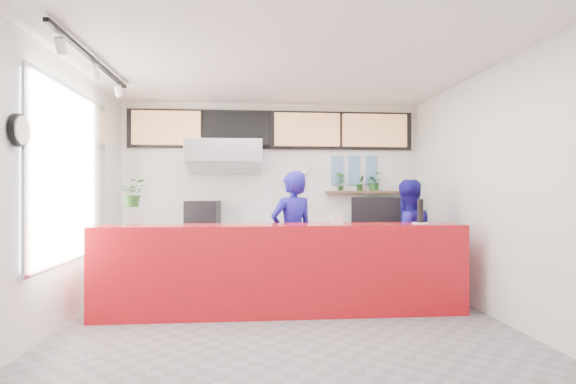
% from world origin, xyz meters
% --- Properties ---
extents(floor, '(5.00, 5.00, 0.00)m').
position_xyz_m(floor, '(0.00, 0.00, 0.00)').
color(floor, slate).
rests_on(floor, ground).
extents(ceiling, '(5.00, 5.00, 0.00)m').
position_xyz_m(ceiling, '(0.00, 0.00, 3.00)').
color(ceiling, silver).
extents(wall_back, '(5.00, 0.00, 5.00)m').
position_xyz_m(wall_back, '(0.00, 2.50, 1.50)').
color(wall_back, white).
rests_on(wall_back, ground).
extents(wall_left, '(0.00, 5.00, 5.00)m').
position_xyz_m(wall_left, '(-2.50, 0.00, 1.50)').
color(wall_left, white).
rests_on(wall_left, ground).
extents(wall_right, '(0.00, 5.00, 5.00)m').
position_xyz_m(wall_right, '(2.50, 0.00, 1.50)').
color(wall_right, white).
rests_on(wall_right, ground).
extents(service_counter, '(4.50, 0.60, 1.10)m').
position_xyz_m(service_counter, '(0.00, 0.40, 0.55)').
color(service_counter, '#B20C15').
rests_on(service_counter, ground).
extents(cream_band, '(5.00, 0.02, 0.80)m').
position_xyz_m(cream_band, '(0.00, 2.49, 2.60)').
color(cream_band, beige).
rests_on(cream_band, wall_back).
extents(prep_bench, '(1.80, 0.60, 0.90)m').
position_xyz_m(prep_bench, '(-0.80, 2.20, 0.45)').
color(prep_bench, '#B2B5BA').
rests_on(prep_bench, ground).
extents(panini_oven, '(0.55, 0.55, 0.46)m').
position_xyz_m(panini_oven, '(-1.14, 2.20, 1.13)').
color(panini_oven, black).
rests_on(panini_oven, prep_bench).
extents(extraction_hood, '(1.20, 0.70, 0.35)m').
position_xyz_m(extraction_hood, '(-0.80, 2.15, 2.15)').
color(extraction_hood, '#B2B5BA').
rests_on(extraction_hood, ceiling).
extents(hood_lip, '(1.20, 0.69, 0.31)m').
position_xyz_m(hood_lip, '(-0.80, 2.15, 1.95)').
color(hood_lip, '#B2B5BA').
rests_on(hood_lip, ceiling).
extents(right_bench, '(1.80, 0.60, 0.90)m').
position_xyz_m(right_bench, '(1.50, 2.20, 0.45)').
color(right_bench, '#B2B5BA').
rests_on(right_bench, ground).
extents(espresso_machine, '(0.92, 0.77, 0.51)m').
position_xyz_m(espresso_machine, '(1.71, 2.20, 1.16)').
color(espresso_machine, black).
rests_on(espresso_machine, right_bench).
extents(espresso_tray, '(0.68, 0.56, 0.05)m').
position_xyz_m(espresso_tray, '(1.71, 2.20, 1.38)').
color(espresso_tray, '#A4A6AB').
rests_on(espresso_tray, espresso_machine).
extents(herb_shelf, '(1.40, 0.18, 0.04)m').
position_xyz_m(herb_shelf, '(1.60, 2.40, 1.50)').
color(herb_shelf, brown).
rests_on(herb_shelf, wall_back).
extents(menu_board_far_left, '(1.10, 0.10, 0.55)m').
position_xyz_m(menu_board_far_left, '(-1.75, 2.38, 2.55)').
color(menu_board_far_left, tan).
rests_on(menu_board_far_left, wall_back).
extents(menu_board_mid_left, '(1.10, 0.10, 0.55)m').
position_xyz_m(menu_board_mid_left, '(-0.59, 2.38, 2.55)').
color(menu_board_mid_left, black).
rests_on(menu_board_mid_left, wall_back).
extents(menu_board_mid_right, '(1.10, 0.10, 0.55)m').
position_xyz_m(menu_board_mid_right, '(0.57, 2.38, 2.55)').
color(menu_board_mid_right, tan).
rests_on(menu_board_mid_right, wall_back).
extents(menu_board_far_right, '(1.10, 0.10, 0.55)m').
position_xyz_m(menu_board_far_right, '(1.73, 2.38, 2.55)').
color(menu_board_far_right, tan).
rests_on(menu_board_far_right, wall_back).
extents(soffit, '(4.80, 0.04, 0.65)m').
position_xyz_m(soffit, '(0.00, 2.46, 2.55)').
color(soffit, black).
rests_on(soffit, wall_back).
extents(window_pane, '(0.04, 2.20, 1.90)m').
position_xyz_m(window_pane, '(-2.47, 0.30, 1.70)').
color(window_pane, silver).
rests_on(window_pane, wall_left).
extents(window_frame, '(0.03, 2.30, 2.00)m').
position_xyz_m(window_frame, '(-2.45, 0.30, 1.70)').
color(window_frame, '#B2B5BA').
rests_on(window_frame, wall_left).
extents(wall_clock_rim, '(0.05, 0.30, 0.30)m').
position_xyz_m(wall_clock_rim, '(-2.46, -0.90, 2.05)').
color(wall_clock_rim, black).
rests_on(wall_clock_rim, wall_left).
extents(wall_clock_face, '(0.02, 0.26, 0.26)m').
position_xyz_m(wall_clock_face, '(-2.43, -0.90, 2.05)').
color(wall_clock_face, white).
rests_on(wall_clock_face, wall_left).
extents(track_rail, '(0.05, 2.40, 0.04)m').
position_xyz_m(track_rail, '(-2.10, 0.00, 2.94)').
color(track_rail, black).
rests_on(track_rail, ceiling).
extents(dec_plate_a, '(0.24, 0.03, 0.24)m').
position_xyz_m(dec_plate_a, '(0.15, 2.47, 1.75)').
color(dec_plate_a, silver).
rests_on(dec_plate_a, wall_back).
extents(dec_plate_b, '(0.24, 0.03, 0.24)m').
position_xyz_m(dec_plate_b, '(0.45, 2.47, 1.65)').
color(dec_plate_b, silver).
rests_on(dec_plate_b, wall_back).
extents(dec_plate_c, '(0.24, 0.03, 0.24)m').
position_xyz_m(dec_plate_c, '(0.15, 2.47, 1.45)').
color(dec_plate_c, silver).
rests_on(dec_plate_c, wall_back).
extents(dec_plate_d, '(0.24, 0.03, 0.24)m').
position_xyz_m(dec_plate_d, '(0.50, 2.47, 1.90)').
color(dec_plate_d, silver).
rests_on(dec_plate_d, wall_back).
extents(photo_frame_a, '(0.20, 0.02, 0.25)m').
position_xyz_m(photo_frame_a, '(1.10, 2.48, 2.00)').
color(photo_frame_a, '#598CBF').
rests_on(photo_frame_a, wall_back).
extents(photo_frame_b, '(0.20, 0.02, 0.25)m').
position_xyz_m(photo_frame_b, '(1.40, 2.48, 2.00)').
color(photo_frame_b, '#598CBF').
rests_on(photo_frame_b, wall_back).
extents(photo_frame_c, '(0.20, 0.02, 0.25)m').
position_xyz_m(photo_frame_c, '(1.70, 2.48, 2.00)').
color(photo_frame_c, '#598CBF').
rests_on(photo_frame_c, wall_back).
extents(photo_frame_d, '(0.20, 0.02, 0.25)m').
position_xyz_m(photo_frame_d, '(1.10, 2.48, 1.75)').
color(photo_frame_d, '#598CBF').
rests_on(photo_frame_d, wall_back).
extents(photo_frame_e, '(0.20, 0.02, 0.25)m').
position_xyz_m(photo_frame_e, '(1.40, 2.48, 1.75)').
color(photo_frame_e, '#598CBF').
rests_on(photo_frame_e, wall_back).
extents(photo_frame_f, '(0.20, 0.02, 0.25)m').
position_xyz_m(photo_frame_f, '(1.70, 2.48, 1.75)').
color(photo_frame_f, '#598CBF').
rests_on(photo_frame_f, wall_back).
extents(staff_center, '(0.77, 0.66, 1.78)m').
position_xyz_m(staff_center, '(0.19, 1.02, 0.89)').
color(staff_center, navy).
rests_on(staff_center, ground).
extents(staff_right, '(0.90, 0.75, 1.67)m').
position_xyz_m(staff_right, '(1.79, 0.97, 0.84)').
color(staff_right, navy).
rests_on(staff_right, ground).
extents(herb_a, '(0.21, 0.18, 0.33)m').
position_xyz_m(herb_a, '(1.14, 2.40, 1.69)').
color(herb_a, '#225E20').
rests_on(herb_a, herb_shelf).
extents(herb_b, '(0.18, 0.16, 0.27)m').
position_xyz_m(herb_b, '(1.49, 2.40, 1.65)').
color(herb_b, '#225E20').
rests_on(herb_b, herb_shelf).
extents(herb_c, '(0.30, 0.26, 0.32)m').
position_xyz_m(herb_c, '(1.73, 2.40, 1.68)').
color(herb_c, '#225E20').
rests_on(herb_c, herb_shelf).
extents(glass_vase, '(0.18, 0.18, 0.21)m').
position_xyz_m(glass_vase, '(-1.78, 0.39, 1.21)').
color(glass_vase, silver).
rests_on(glass_vase, service_counter).
extents(basil_vase, '(0.35, 0.31, 0.33)m').
position_xyz_m(basil_vase, '(-1.78, 0.39, 1.49)').
color(basil_vase, '#225E20').
rests_on(basil_vase, glass_vase).
extents(napkin_holder, '(0.15, 0.10, 0.12)m').
position_xyz_m(napkin_holder, '(0.67, 0.32, 1.16)').
color(napkin_holder, silver).
rests_on(napkin_holder, service_counter).
extents(white_plate, '(0.27, 0.27, 0.02)m').
position_xyz_m(white_plate, '(1.74, 0.36, 1.11)').
color(white_plate, silver).
rests_on(white_plate, service_counter).
extents(pepper_mill, '(0.08, 0.08, 0.30)m').
position_xyz_m(pepper_mill, '(1.74, 0.36, 1.26)').
color(pepper_mill, black).
rests_on(pepper_mill, white_plate).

